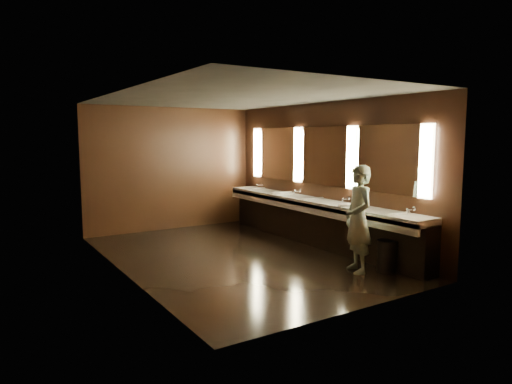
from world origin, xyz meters
The scene contains 10 objects.
floor centered at (0.00, 0.00, 0.00)m, with size 6.00×6.00×0.00m, color black.
ceiling centered at (0.00, 0.00, 2.80)m, with size 4.00×6.00×0.02m, color #2D2D2B.
wall_back centered at (0.00, 3.00, 1.40)m, with size 4.00×0.02×2.80m, color black.
wall_front centered at (0.00, -3.00, 1.40)m, with size 4.00×0.02×2.80m, color black.
wall_left centered at (-2.00, 0.00, 1.40)m, with size 0.02×6.00×2.80m, color black.
wall_right centered at (2.00, 0.00, 1.40)m, with size 0.02×6.00×2.80m, color black.
sink_counter centered at (1.79, 0.00, 0.50)m, with size 0.55×5.40×1.01m.
mirror_band centered at (1.98, 0.00, 1.75)m, with size 0.06×5.03×1.15m.
person centered at (1.14, -1.82, 0.85)m, with size 0.62×0.40×1.69m, color #86C3C7.
trash_bin centered at (1.58, -2.04, 0.25)m, with size 0.32×0.32×0.50m, color black.
Camera 1 is at (-3.98, -6.88, 2.11)m, focal length 32.00 mm.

